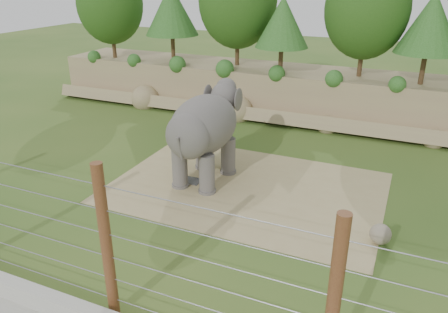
% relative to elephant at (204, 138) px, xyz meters
% --- Properties ---
extents(ground, '(90.00, 90.00, 0.00)m').
position_rel_elephant_xyz_m(ground, '(1.26, -3.01, -1.77)').
color(ground, '#32591E').
rests_on(ground, ground).
extents(back_embankment, '(30.00, 5.52, 8.77)m').
position_rel_elephant_xyz_m(back_embankment, '(1.85, 9.67, 2.19)').
color(back_embankment, '#977E5F').
rests_on(back_embankment, ground).
extents(dirt_patch, '(10.00, 7.00, 0.02)m').
position_rel_elephant_xyz_m(dirt_patch, '(1.76, -0.01, -1.76)').
color(dirt_patch, tan).
rests_on(dirt_patch, ground).
extents(drain_grate, '(1.00, 0.60, 0.03)m').
position_rel_elephant_xyz_m(drain_grate, '(-0.53, -0.37, -1.74)').
color(drain_grate, '#262628').
rests_on(drain_grate, dirt_patch).
extents(elephant, '(1.97, 4.42, 3.54)m').
position_rel_elephant_xyz_m(elephant, '(0.00, 0.00, 0.00)').
color(elephant, '#554F4C').
rests_on(elephant, ground).
extents(stone_ball, '(0.64, 0.64, 0.64)m').
position_rel_elephant_xyz_m(stone_ball, '(6.76, -1.85, -1.43)').
color(stone_ball, gray).
rests_on(stone_ball, dirt_patch).
extents(barrier_fence, '(20.26, 0.26, 4.00)m').
position_rel_elephant_xyz_m(barrier_fence, '(1.26, -7.51, 0.23)').
color(barrier_fence, '#532213').
rests_on(barrier_fence, ground).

